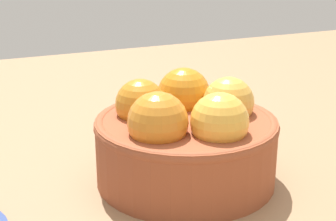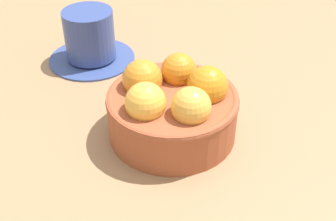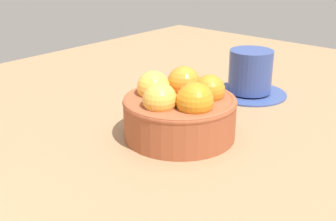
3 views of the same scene
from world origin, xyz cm
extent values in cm
cube|color=#997551|center=(0.00, 0.00, -2.25)|extent=(131.75, 109.02, 4.49)
cylinder|color=#9E4C2D|center=(0.00, 0.00, 2.81)|extent=(15.45, 15.45, 5.62)
torus|color=#9E4C2D|center=(0.00, 0.00, 5.22)|extent=(15.65, 15.65, 1.00)
sphere|color=orange|center=(-3.49, -2.13, 6.57)|extent=(4.82, 4.82, 4.82)
sphere|color=#F7B643|center=(0.95, -3.97, 6.57)|extent=(4.64, 4.64, 4.64)
sphere|color=gold|center=(4.07, -0.33, 6.57)|extent=(4.48, 4.48, 4.48)
sphere|color=orange|center=(1.57, 3.77, 6.57)|extent=(4.87, 4.87, 4.87)
sphere|color=orange|center=(-3.10, 2.66, 6.57)|extent=(4.37, 4.37, 4.37)
cylinder|color=#374C8B|center=(-21.81, -1.92, 0.30)|extent=(13.20, 13.20, 0.60)
cylinder|color=#33478C|center=(-21.81, -1.92, 4.30)|extent=(7.54, 7.54, 7.41)
camera|label=1|loc=(-17.75, -36.36, 20.18)|focal=54.43mm
camera|label=2|loc=(37.28, -21.53, 35.31)|focal=48.13mm
camera|label=3|loc=(43.24, 35.35, 25.77)|focal=46.73mm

